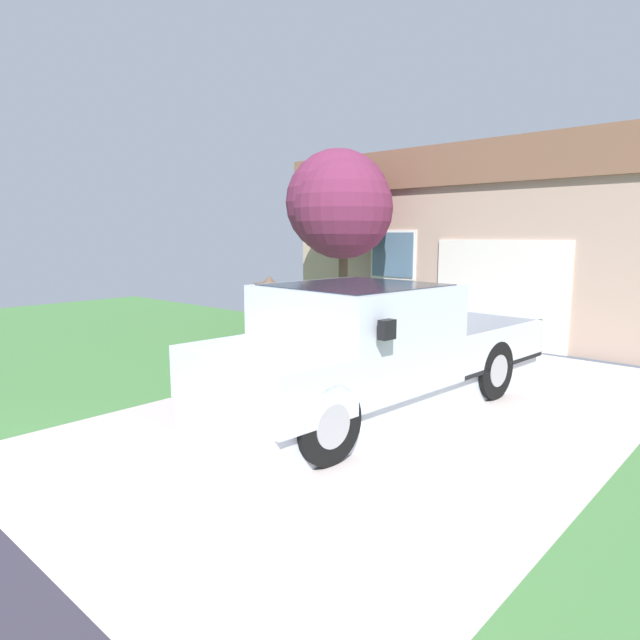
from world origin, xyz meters
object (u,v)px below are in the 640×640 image
(person_with_hat, at_px, (270,333))
(front_yard_tree, at_px, (340,207))
(handbag, at_px, (242,390))
(house_with_garage, at_px, (530,242))
(wheeled_trash_bin, at_px, (375,310))
(pickup_truck, at_px, (362,355))

(person_with_hat, relative_size, front_yard_tree, 0.42)
(handbag, height_order, front_yard_tree, front_yard_tree)
(house_with_garage, height_order, wheeled_trash_bin, house_with_garage)
(wheeled_trash_bin, bearing_deg, handbag, -74.22)
(pickup_truck, distance_m, house_with_garage, 7.95)
(pickup_truck, bearing_deg, front_yard_tree, -42.54)
(person_with_hat, relative_size, house_with_garage, 0.16)
(handbag, relative_size, wheeled_trash_bin, 0.36)
(pickup_truck, bearing_deg, wheeled_trash_bin, -51.04)
(pickup_truck, distance_m, person_with_hat, 1.37)
(handbag, xyz_separation_m, wheeled_trash_bin, (-1.39, 4.92, 0.47))
(pickup_truck, height_order, handbag, pickup_truck)
(person_with_hat, bearing_deg, wheeled_trash_bin, 96.17)
(handbag, height_order, wheeled_trash_bin, wheeled_trash_bin)
(house_with_garage, height_order, front_yard_tree, house_with_garage)
(house_with_garage, bearing_deg, wheeled_trash_bin, -119.02)
(person_with_hat, bearing_deg, house_with_garage, 74.46)
(person_with_hat, bearing_deg, handbag, -141.04)
(house_with_garage, bearing_deg, handbag, -93.81)
(pickup_truck, xyz_separation_m, person_with_hat, (-1.31, -0.36, 0.18))
(front_yard_tree, bearing_deg, person_with_hat, -61.68)
(pickup_truck, xyz_separation_m, handbag, (-1.54, -0.66, -0.60))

